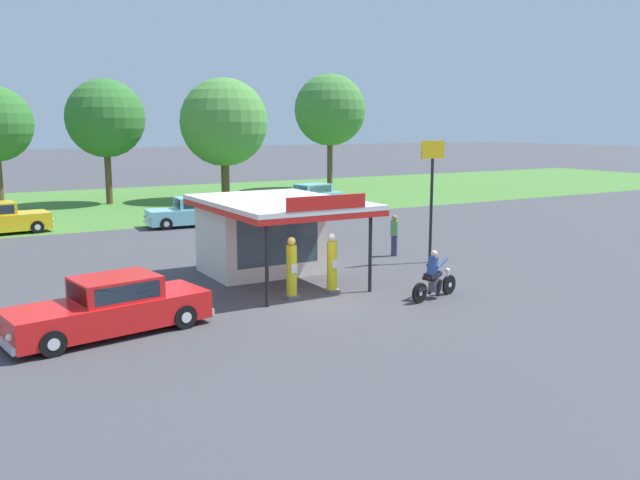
{
  "coord_description": "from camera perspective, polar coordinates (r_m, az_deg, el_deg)",
  "views": [
    {
      "loc": [
        -10.12,
        -17.55,
        5.47
      ],
      "look_at": [
        1.64,
        2.85,
        1.4
      ],
      "focal_mm": 37.37,
      "sensor_mm": 36.0,
      "label": 1
    }
  ],
  "objects": [
    {
      "name": "ground_plane",
      "position": [
        20.99,
        -0.0,
        -5.31
      ],
      "size": [
        300.0,
        300.0,
        0.0
      ],
      "primitive_type": "plane",
      "color": "#424247"
    },
    {
      "name": "grass_verge_strip",
      "position": [
        48.92,
        -17.86,
        2.92
      ],
      "size": [
        120.0,
        24.0,
        0.01
      ],
      "primitive_type": "cube",
      "color": "#477A33",
      "rests_on": "ground"
    },
    {
      "name": "service_station_kiosk",
      "position": [
        24.59,
        -4.76,
        0.95
      ],
      "size": [
        4.68,
        6.74,
        3.35
      ],
      "color": "silver",
      "rests_on": "ground"
    },
    {
      "name": "gas_pump_nearside",
      "position": [
        21.25,
        -2.44,
        -2.61
      ],
      "size": [
        0.44,
        0.44,
        1.98
      ],
      "color": "slate",
      "rests_on": "ground"
    },
    {
      "name": "gas_pump_offside",
      "position": [
        21.97,
        1.04,
        -2.19
      ],
      "size": [
        0.44,
        0.44,
        1.98
      ],
      "color": "slate",
      "rests_on": "ground"
    },
    {
      "name": "motorcycle_with_rider",
      "position": [
        21.51,
        9.74,
        -3.28
      ],
      "size": [
        2.16,
        0.8,
        1.58
      ],
      "color": "black",
      "rests_on": "ground"
    },
    {
      "name": "featured_classic_sedan",
      "position": [
        18.55,
        -17.52,
        -5.6
      ],
      "size": [
        5.58,
        2.68,
        1.53
      ],
      "color": "red",
      "rests_on": "ground"
    },
    {
      "name": "parked_car_back_row_centre_left",
      "position": [
        44.84,
        -0.88,
        3.72
      ],
      "size": [
        5.28,
        2.67,
        1.57
      ],
      "color": "#7AC6D1",
      "rests_on": "ground"
    },
    {
      "name": "parked_car_back_row_left",
      "position": [
        37.21,
        -10.85,
        2.29
      ],
      "size": [
        5.13,
        2.25,
        1.59
      ],
      "color": "#7AC6D1",
      "rests_on": "ground"
    },
    {
      "name": "bystander_chatting_near_pumps",
      "position": [
        28.26,
        6.39,
        0.49
      ],
      "size": [
        0.34,
        0.34,
        1.75
      ],
      "color": "#2D3351",
      "rests_on": "ground"
    },
    {
      "name": "tree_oak_far_left",
      "position": [
        57.88,
        0.89,
        10.94
      ],
      "size": [
        6.07,
        6.07,
        9.79
      ],
      "color": "brown",
      "rests_on": "ground"
    },
    {
      "name": "tree_oak_right",
      "position": [
        48.92,
        -17.91,
        9.88
      ],
      "size": [
        5.39,
        5.39,
        8.65
      ],
      "color": "brown",
      "rests_on": "ground"
    },
    {
      "name": "tree_oak_left",
      "position": [
        49.5,
        -8.39,
        9.85
      ],
      "size": [
        6.36,
        6.36,
        8.87
      ],
      "color": "brown",
      "rests_on": "ground"
    },
    {
      "name": "roadside_pole_sign",
      "position": [
        26.8,
        9.57,
        5.07
      ],
      "size": [
        1.1,
        0.12,
        4.87
      ],
      "color": "black",
      "rests_on": "ground"
    }
  ]
}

